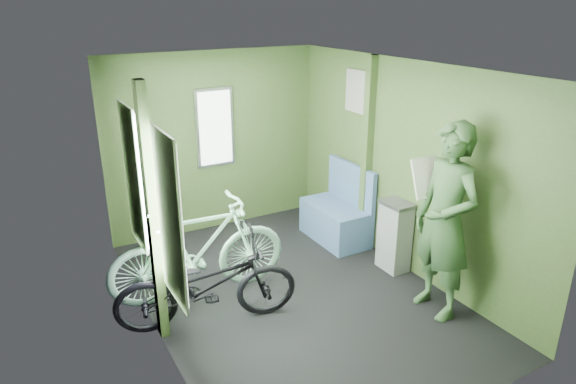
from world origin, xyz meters
The scene contains 6 objects.
room centered at (-0.04, 0.04, 1.44)m, with size 4.00×4.02×2.31m.
bicycle_black centered at (-0.95, -0.08, 0.00)m, with size 0.58×1.67×0.88m, color black.
bicycle_mint centered at (-0.84, 0.42, 0.00)m, with size 0.51×1.81×1.09m, color #95DAB8.
passenger centered at (1.08, -0.93, 0.94)m, with size 0.47×0.73×1.89m.
waste_box centered at (1.26, -0.08, 0.40)m, with size 0.24×0.33×0.81m, color gray.
bench_seat centered at (1.15, 0.87, 0.29)m, with size 0.51×0.92×0.97m.
Camera 1 is at (-2.31, -3.99, 2.87)m, focal length 32.00 mm.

